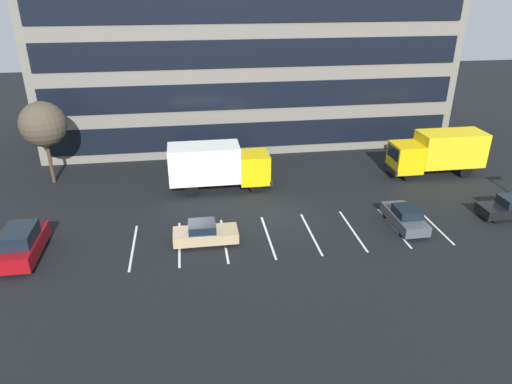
% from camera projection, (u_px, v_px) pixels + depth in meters
% --- Properties ---
extents(ground_plane, '(120.00, 120.00, 0.00)m').
position_uv_depth(ground_plane, '(281.00, 216.00, 32.15)').
color(ground_plane, black).
extents(office_building, '(37.97, 11.38, 14.40)m').
position_uv_depth(office_building, '(247.00, 66.00, 45.26)').
color(office_building, slate).
rests_on(office_building, ground_plane).
extents(lot_markings, '(19.74, 5.40, 0.01)m').
position_uv_depth(lot_markings, '(290.00, 235.00, 29.71)').
color(lot_markings, silver).
rests_on(lot_markings, ground_plane).
extents(box_truck_yellow_all, '(7.76, 2.57, 3.60)m').
position_uv_depth(box_truck_yellow_all, '(438.00, 151.00, 38.21)').
color(box_truck_yellow_all, yellow).
rests_on(box_truck_yellow_all, ground_plane).
extents(box_truck_yellow, '(7.76, 2.57, 3.60)m').
position_uv_depth(box_truck_yellow, '(217.00, 165.00, 35.43)').
color(box_truck_yellow, yellow).
rests_on(box_truck_yellow, ground_plane).
extents(sedan_charcoal, '(1.70, 4.05, 1.45)m').
position_uv_depth(sedan_charcoal, '(405.00, 217.00, 30.50)').
color(sedan_charcoal, '#474C51').
rests_on(sedan_charcoal, ground_plane).
extents(sedan_tan, '(3.97, 1.66, 1.42)m').
position_uv_depth(sedan_tan, '(205.00, 233.00, 28.57)').
color(sedan_tan, tan).
rests_on(sedan_tan, ground_plane).
extents(suv_maroon, '(1.90, 4.47, 2.02)m').
position_uv_depth(suv_maroon, '(22.00, 243.00, 26.90)').
color(suv_maroon, maroon).
rests_on(suv_maroon, ground_plane).
extents(sedan_black, '(4.09, 1.71, 1.47)m').
position_uv_depth(sedan_black, '(510.00, 208.00, 31.75)').
color(sedan_black, black).
rests_on(sedan_black, ground_plane).
extents(bare_tree, '(3.50, 3.50, 6.56)m').
position_uv_depth(bare_tree, '(43.00, 125.00, 35.49)').
color(bare_tree, '#473323').
rests_on(bare_tree, ground_plane).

